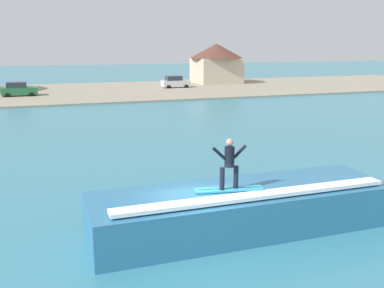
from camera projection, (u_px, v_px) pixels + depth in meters
name	position (u px, v px, depth m)	size (l,w,h in m)	color
ground_plane	(197.00, 241.00, 14.12)	(260.00, 260.00, 0.00)	teal
wave_crest	(243.00, 208.00, 14.92)	(10.45, 3.08, 1.59)	teal
surfboard	(229.00, 189.00, 14.16)	(2.29, 0.82, 0.06)	#33A5CC
surfer	(229.00, 161.00, 13.91)	(1.19, 0.32, 1.67)	black
shoreline_bank	(76.00, 92.00, 57.38)	(120.00, 25.30, 0.19)	gray
car_near_shore	(19.00, 90.00, 52.24)	(4.08, 2.32, 1.86)	#23663D
car_far_shore	(175.00, 82.00, 62.37)	(3.97, 2.15, 1.86)	silver
house_gabled_white	(216.00, 62.00, 69.44)	(8.43, 8.43, 6.38)	beige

